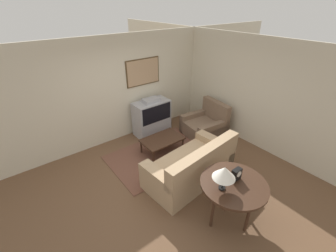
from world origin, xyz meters
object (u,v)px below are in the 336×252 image
coffee_table (162,140)px  mantel_clock (236,174)px  console_table (234,186)px  table_lamp (224,173)px  couch (192,167)px  tv (152,117)px  armchair (205,125)px

coffee_table → mantel_clock: bearing=-93.8°
console_table → table_lamp: bearing=168.8°
couch → console_table: bearing=77.7°
console_table → table_lamp: 0.46m
tv → couch: 2.16m
couch → coffee_table: couch is taller
couch → table_lamp: table_lamp is taller
table_lamp → mantel_clock: size_ratio=2.02×
coffee_table → table_lamp: size_ratio=2.35×
couch → table_lamp: bearing=65.0°
tv → couch: tv is taller
armchair → mantel_clock: mantel_clock is taller
tv → table_lamp: size_ratio=2.50×
coffee_table → armchair: bearing=-1.8°
mantel_clock → tv: bearing=81.5°
tv → coffee_table: size_ratio=1.07×
couch → console_table: 1.19m
table_lamp → coffee_table: bearing=77.9°
mantel_clock → console_table: bearing=-152.3°
tv → couch: (-0.43, -2.11, -0.17)m
tv → coffee_table: bearing=-109.4°
tv → mantel_clock: (-0.47, -3.17, 0.40)m
couch → armchair: couch is taller
console_table → mantel_clock: (0.09, 0.05, 0.17)m
coffee_table → mantel_clock: 2.32m
table_lamp → armchair: bearing=48.3°
armchair → couch: bearing=-48.1°
couch → armchair: 1.95m
mantel_clock → table_lamp: bearing=179.8°
console_table → mantel_clock: 0.20m
coffee_table → console_table: bearing=-95.9°
tv → coffee_table: 0.99m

